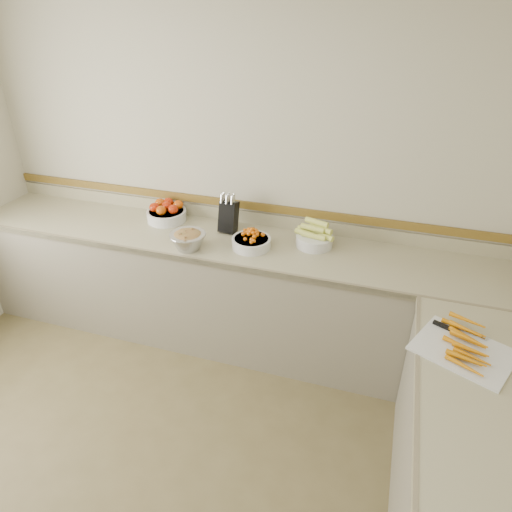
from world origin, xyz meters
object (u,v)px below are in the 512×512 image
(tomato_bowl, at_px, (167,212))
(knife_block, at_px, (228,216))
(cutting_board, at_px, (463,346))
(rhubarb_bowl, at_px, (188,239))
(cherry_tomato_bowl, at_px, (251,241))
(corn_bowl, at_px, (315,238))

(tomato_bowl, bearing_deg, knife_block, -2.77)
(knife_block, bearing_deg, cutting_board, -29.18)
(tomato_bowl, xyz_separation_m, rhubarb_bowl, (0.36, -0.38, 0.01))
(cherry_tomato_bowl, distance_m, cutting_board, 1.51)
(tomato_bowl, relative_size, cutting_board, 0.56)
(corn_bowl, bearing_deg, rhubarb_bowl, -159.27)
(cutting_board, bearing_deg, corn_bowl, 137.51)
(corn_bowl, relative_size, rhubarb_bowl, 1.12)
(cherry_tomato_bowl, distance_m, corn_bowl, 0.45)
(rhubarb_bowl, bearing_deg, cutting_board, -16.99)
(rhubarb_bowl, bearing_deg, corn_bowl, 20.73)
(cherry_tomato_bowl, bearing_deg, corn_bowl, 20.80)
(tomato_bowl, distance_m, corn_bowl, 1.19)
(knife_block, relative_size, tomato_bowl, 0.98)
(corn_bowl, height_order, rhubarb_bowl, corn_bowl)
(rhubarb_bowl, height_order, cutting_board, rhubarb_bowl)
(cherry_tomato_bowl, bearing_deg, tomato_bowl, 164.13)
(knife_block, height_order, rhubarb_bowl, knife_block)
(knife_block, height_order, tomato_bowl, knife_block)
(cherry_tomato_bowl, bearing_deg, cutting_board, -27.24)
(corn_bowl, bearing_deg, knife_block, 176.90)
(cherry_tomato_bowl, height_order, cutting_board, cherry_tomato_bowl)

